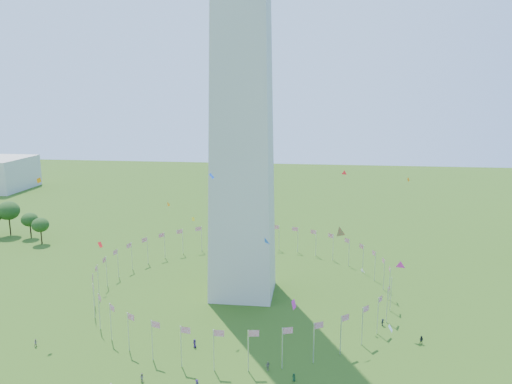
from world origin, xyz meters
TOP-DOWN VIEW (x-y plane):
  - flag_ring at (-0.00, 50.00)m, footprint 80.24×80.24m
  - kites_aloft at (16.26, 28.64)m, footprint 110.56×63.49m

SIDE VIEW (x-z plane):
  - flag_ring at x=0.00m, z-range 0.00..9.00m
  - kites_aloft at x=16.26m, z-range 1.66..41.12m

